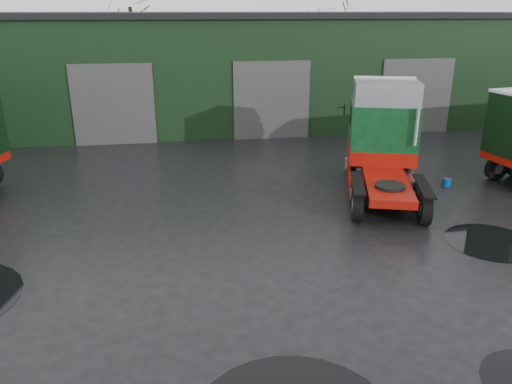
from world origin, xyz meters
TOP-DOWN VIEW (x-y plane):
  - ground at (0.00, 0.00)m, footprint 100.00×100.00m
  - warehouse at (2.00, 20.00)m, footprint 32.40×12.40m
  - hero_tractor at (4.34, 4.50)m, footprint 4.52×7.02m
  - wash_bucket at (7.28, 5.30)m, footprint 0.40×0.40m
  - tree_back_a at (-6.00, 30.00)m, footprint 4.40×4.40m
  - tree_back_b at (10.00, 30.00)m, footprint 4.40×4.40m
  - puddle_1 at (6.05, 0.46)m, footprint 2.66×2.66m

SIDE VIEW (x-z plane):
  - ground at x=0.00m, z-range 0.00..0.00m
  - puddle_1 at x=6.05m, z-range 0.00..0.01m
  - wash_bucket at x=7.28m, z-range 0.00..0.31m
  - hero_tractor at x=4.34m, z-range 0.00..4.04m
  - warehouse at x=2.00m, z-range 0.01..6.31m
  - tree_back_b at x=10.00m, z-range 0.00..7.50m
  - tree_back_a at x=-6.00m, z-range 0.00..9.50m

